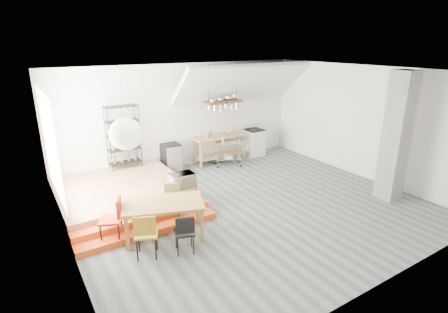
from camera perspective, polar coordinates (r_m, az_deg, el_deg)
floor at (r=8.62m, az=4.03°, el=-8.02°), size 8.00×8.00×0.00m
wall_back at (r=10.97m, az=-6.65°, el=6.52°), size 8.00×0.04×3.20m
wall_left at (r=6.62m, az=-24.92°, el=-3.05°), size 0.04×7.00×3.20m
wall_right at (r=10.85m, az=21.66°, el=5.21°), size 0.04×7.00×3.20m
ceiling at (r=7.76m, az=4.57°, el=13.69°), size 8.00×7.00×0.02m
slope_ceiling at (r=11.21m, az=3.03°, el=11.79°), size 4.40×1.44×1.32m
window_pane at (r=7.99m, az=-26.52°, el=1.72°), size 0.02×2.50×2.20m
platform at (r=9.21m, az=-16.35°, el=-5.60°), size 3.00×3.00×0.40m
step_lower at (r=7.59m, az=-11.97°, el=-11.73°), size 3.00×0.35×0.13m
step_upper at (r=7.85m, az=-12.92°, el=-10.18°), size 3.00×0.35×0.27m
concrete_column at (r=9.47m, az=26.31°, el=2.84°), size 0.50×0.50×3.20m
kitchen_counter at (r=11.42m, az=-0.73°, el=2.07°), size 1.80×0.60×0.91m
stove at (r=12.22m, az=4.87°, el=2.39°), size 0.60×0.60×1.18m
pot_rack at (r=10.94m, az=-0.01°, el=8.62°), size 1.20×0.50×1.43m
wire_shelving at (r=10.07m, az=-16.14°, el=3.26°), size 0.88×0.38×1.80m
microwave_shelf at (r=8.33m, az=-6.81°, el=-4.95°), size 0.60×0.40×0.16m
paper_lantern at (r=6.67m, az=-15.73°, el=3.57°), size 0.60×0.60×0.60m
dining_table at (r=7.17m, az=-9.85°, el=-7.99°), size 1.80×1.39×0.75m
chair_mustard at (r=6.60m, az=-12.66°, el=-11.95°), size 0.55×0.55×0.90m
chair_black at (r=6.65m, az=-6.44°, el=-11.95°), size 0.46×0.46×0.80m
chair_olive at (r=7.90m, az=-8.46°, el=-6.85°), size 0.51×0.51×0.82m
chair_red at (r=7.27m, az=-17.52°, el=-9.27°), size 0.57×0.57×0.93m
rolling_cart at (r=11.11m, az=0.72°, el=1.05°), size 0.92×0.73×0.81m
mini_fridge at (r=10.77m, az=-8.62°, el=-0.22°), size 0.51×0.51×0.87m
microwave at (r=8.26m, az=-6.85°, el=-3.83°), size 0.57×0.39×0.31m
bowl at (r=11.43m, az=0.50°, el=3.68°), size 0.25×0.25×0.05m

